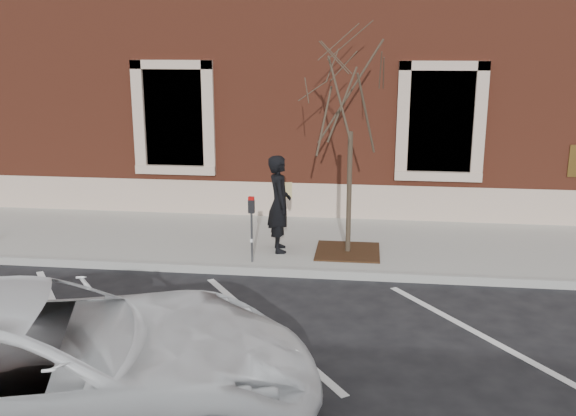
# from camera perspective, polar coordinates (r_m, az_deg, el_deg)

# --- Properties ---
(ground) EXTENTS (120.00, 120.00, 0.00)m
(ground) POSITION_cam_1_polar(r_m,az_deg,el_deg) (11.64, -0.37, -5.99)
(ground) COLOR #28282B
(ground) RESTS_ON ground
(sidewalk_near) EXTENTS (40.00, 3.50, 0.15)m
(sidewalk_near) POSITION_cam_1_polar(r_m,az_deg,el_deg) (13.26, 0.62, -3.06)
(sidewalk_near) COLOR #A8A79D
(sidewalk_near) RESTS_ON ground
(curb_near) EXTENTS (40.00, 0.12, 0.15)m
(curb_near) POSITION_cam_1_polar(r_m,az_deg,el_deg) (11.56, -0.40, -5.72)
(curb_near) COLOR #9E9E99
(curb_near) RESTS_ON ground
(parking_stripes) EXTENTS (28.00, 4.40, 0.01)m
(parking_stripes) POSITION_cam_1_polar(r_m,az_deg,el_deg) (9.62, -2.10, -10.50)
(parking_stripes) COLOR silver
(parking_stripes) RESTS_ON ground
(building_civic) EXTENTS (40.00, 8.62, 8.00)m
(building_civic) POSITION_cam_1_polar(r_m,az_deg,el_deg) (18.61, 2.81, 14.21)
(building_civic) COLOR maroon
(building_civic) RESTS_ON ground
(man) EXTENTS (0.60, 0.77, 1.87)m
(man) POSITION_cam_1_polar(r_m,az_deg,el_deg) (12.24, -0.78, 0.38)
(man) COLOR black
(man) RESTS_ON sidewalk_near
(parking_meter) EXTENTS (0.11, 0.09, 1.23)m
(parking_meter) POSITION_cam_1_polar(r_m,az_deg,el_deg) (11.63, -3.26, -0.81)
(parking_meter) COLOR #595B60
(parking_meter) RESTS_ON sidewalk_near
(tree_grate) EXTENTS (1.22, 1.22, 0.03)m
(tree_grate) POSITION_cam_1_polar(r_m,az_deg,el_deg) (12.45, 5.33, -3.87)
(tree_grate) COLOR #3D2013
(tree_grate) RESTS_ON sidewalk_near
(sapling) EXTENTS (2.55, 2.55, 4.25)m
(sapling) POSITION_cam_1_polar(r_m,az_deg,el_deg) (11.86, 5.66, 9.82)
(sapling) COLOR #403727
(sapling) RESTS_ON sidewalk_near
(white_truck) EXTENTS (6.61, 4.51, 1.68)m
(white_truck) POSITION_cam_1_polar(r_m,az_deg,el_deg) (7.20, -22.30, -13.28)
(white_truck) COLOR white
(white_truck) RESTS_ON ground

